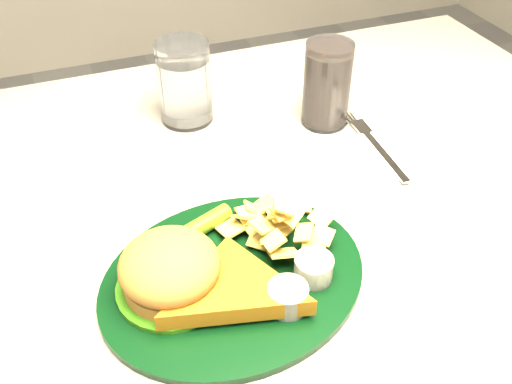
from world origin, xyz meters
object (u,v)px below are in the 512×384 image
Objects in this scene: water_glass at (184,83)px; cola_glass at (327,85)px; dinner_plate at (233,259)px; fork_napkin at (382,153)px.

cola_glass is at bearing -23.36° from water_glass.
dinner_plate is 1.89× the size of fork_napkin.
cola_glass is at bearing 35.99° from dinner_plate.
water_glass reaches higher than fork_napkin.
water_glass is 0.98× the size of cola_glass.
dinner_plate is 0.33m from cola_glass.
water_glass is 0.20m from cola_glass.
dinner_plate is at bearing -148.32° from fork_napkin.
water_glass is 0.79× the size of fork_napkin.
fork_napkin is (0.25, 0.14, -0.03)m from dinner_plate.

